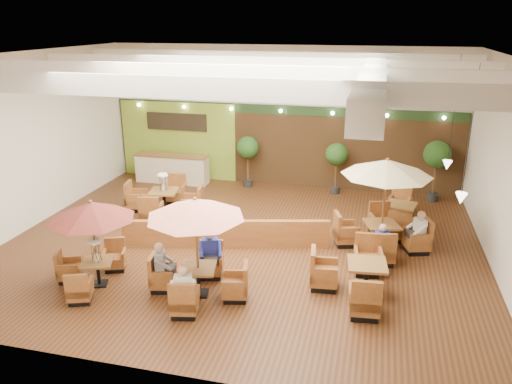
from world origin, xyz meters
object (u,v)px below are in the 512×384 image
(booth_divider, at_px, (226,234))
(topiary_0, at_px, (248,150))
(diner_0, at_px, (183,285))
(diner_4, at_px, (418,228))
(service_counter, at_px, (172,169))
(topiary_1, at_px, (337,156))
(table_1, at_px, (196,229))
(table_4, at_px, (354,277))
(table_2, at_px, (385,188))
(diner_1, at_px, (210,249))
(table_0, at_px, (91,224))
(table_3, at_px, (164,201))
(diner_2, at_px, (162,262))
(topiary_2, at_px, (437,157))
(diner_3, at_px, (382,239))
(table_5, at_px, (400,216))

(booth_divider, xyz_separation_m, topiary_0, (-0.82, 5.66, 1.11))
(diner_0, bearing_deg, diner_4, 22.77)
(service_counter, height_order, topiary_1, topiary_1)
(table_1, xyz_separation_m, table_4, (3.67, 1.05, -1.36))
(table_2, bearing_deg, table_1, -157.09)
(diner_0, height_order, diner_1, diner_1)
(table_0, height_order, topiary_0, table_0)
(table_0, xyz_separation_m, table_4, (6.36, 1.21, -1.27))
(table_1, distance_m, table_2, 5.71)
(diner_1, bearing_deg, table_2, -167.02)
(table_4, bearing_deg, table_3, 144.26)
(table_2, bearing_deg, topiary_0, 120.41)
(table_0, relative_size, topiary_1, 1.20)
(topiary_1, bearing_deg, topiary_0, 180.00)
(topiary_0, height_order, diner_2, topiary_0)
(diner_1, bearing_deg, service_counter, -80.50)
(booth_divider, bearing_deg, diner_1, -99.41)
(topiary_2, height_order, diner_3, topiary_2)
(diner_1, bearing_deg, booth_divider, -105.76)
(table_2, height_order, diner_1, table_2)
(service_counter, distance_m, table_2, 9.63)
(topiary_0, distance_m, diner_4, 7.85)
(table_0, relative_size, table_4, 0.84)
(service_counter, xyz_separation_m, table_4, (7.81, -7.15, -0.20))
(table_2, height_order, table_3, table_2)
(topiary_1, xyz_separation_m, diner_1, (-2.54, -7.46, -0.71))
(topiary_0, distance_m, topiary_2, 7.10)
(service_counter, distance_m, table_4, 10.59)
(service_counter, distance_m, diner_3, 10.06)
(table_5, bearing_deg, topiary_2, 79.76)
(topiary_2, bearing_deg, table_3, -159.05)
(table_5, bearing_deg, table_3, -162.56)
(table_1, relative_size, diner_3, 3.45)
(diner_4, bearing_deg, topiary_0, 28.60)
(topiary_2, distance_m, diner_4, 4.82)
(booth_divider, xyz_separation_m, table_0, (-2.54, -2.90, 1.23))
(service_counter, bearing_deg, table_1, -63.21)
(table_2, xyz_separation_m, topiary_0, (-5.26, 4.65, -0.34))
(table_3, bearing_deg, table_4, -41.12)
(table_0, bearing_deg, booth_divider, 27.82)
(topiary_2, xyz_separation_m, diner_3, (-1.83, -5.67, -0.96))
(table_4, bearing_deg, diner_1, 175.73)
(table_0, relative_size, table_5, 0.84)
(topiary_0, bearing_deg, table_0, -101.37)
(service_counter, height_order, diner_1, diner_1)
(topiary_0, xyz_separation_m, topiary_2, (7.10, 0.00, 0.17))
(table_0, distance_m, diner_2, 1.97)
(diner_2, distance_m, diner_4, 7.29)
(table_5, relative_size, diner_2, 3.46)
(table_2, distance_m, diner_2, 6.53)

